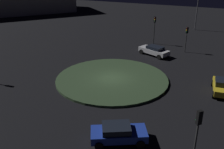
{
  "coord_description": "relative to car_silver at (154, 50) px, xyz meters",
  "views": [
    {
      "loc": [
        -24.3,
        -10.69,
        12.11
      ],
      "look_at": [
        0.0,
        0.0,
        0.65
      ],
      "focal_mm": 41.3,
      "sensor_mm": 36.0,
      "label": 1
    }
  ],
  "objects": [
    {
      "name": "traffic_light_east",
      "position": [
        5.65,
        1.63,
        2.39
      ],
      "size": [
        0.36,
        0.31,
        4.41
      ],
      "rotation": [
        0.0,
        0.0,
        3.11
      ],
      "color": "#2D2D2D",
      "rests_on": "ground_plane"
    },
    {
      "name": "traffic_light_southwest",
      "position": [
        -20.93,
        -8.11,
        2.41
      ],
      "size": [
        0.39,
        0.38,
        4.44
      ],
      "rotation": [
        0.0,
        0.0,
        0.76
      ],
      "color": "#2D2D2D",
      "rests_on": "ground_plane"
    },
    {
      "name": "car_yellow",
      "position": [
        -8.62,
        -9.45,
        0.02
      ],
      "size": [
        4.09,
        2.38,
        1.47
      ],
      "rotation": [
        0.0,
        0.0,
        3.24
      ],
      "color": "gold",
      "rests_on": "ground_plane"
    },
    {
      "name": "roundabout_island",
      "position": [
        -10.18,
        2.1,
        -0.62
      ],
      "size": [
        12.61,
        12.61,
        0.24
      ],
      "primitive_type": "cylinder",
      "color": "#2D4228",
      "rests_on": "ground_plane"
    },
    {
      "name": "ground_plane",
      "position": [
        -10.18,
        2.1,
        -0.74
      ],
      "size": [
        118.1,
        118.1,
        0.0
      ],
      "primitive_type": "plane",
      "color": "black"
    },
    {
      "name": "car_blue",
      "position": [
        -20.05,
        -2.74,
        -0.01
      ],
      "size": [
        3.45,
        4.44,
        1.38
      ],
      "rotation": [
        0.0,
        0.0,
        2.05
      ],
      "color": "#1E38A5",
      "rests_on": "ground_plane"
    },
    {
      "name": "car_silver",
      "position": [
        0.0,
        0.0,
        0.0
      ],
      "size": [
        3.32,
        4.74,
        1.37
      ],
      "rotation": [
        0.0,
        0.0,
        4.3
      ],
      "color": "silver",
      "rests_on": "ground_plane"
    },
    {
      "name": "traffic_light_southeast",
      "position": [
        3.25,
        -3.8,
        1.96
      ],
      "size": [
        0.39,
        0.36,
        3.77
      ],
      "rotation": [
        0.0,
        0.0,
        2.73
      ],
      "color": "#2D2D2D",
      "rests_on": "ground_plane"
    }
  ]
}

